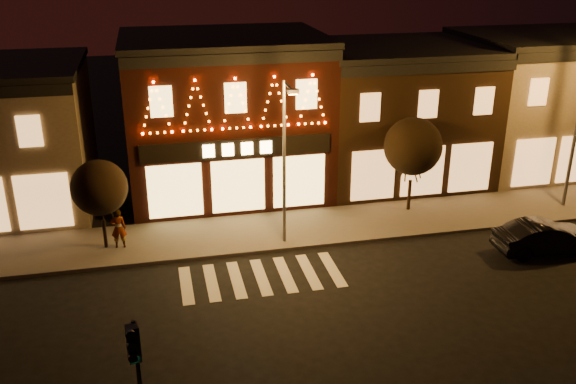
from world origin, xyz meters
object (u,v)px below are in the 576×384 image
object	(u,v)px
traffic_signal_near	(137,367)
streetlamp_mid	(285,152)
pedestrian	(118,228)
dark_sedan	(544,237)

from	to	relation	value
traffic_signal_near	streetlamp_mid	xyz separation A→B (m)	(6.21, 11.56, 1.30)
streetlamp_mid	pedestrian	bearing A→B (deg)	172.29
streetlamp_mid	dark_sedan	distance (m)	11.82
traffic_signal_near	dark_sedan	distance (m)	19.19
traffic_signal_near	dark_sedan	world-z (taller)	traffic_signal_near
traffic_signal_near	streetlamp_mid	bearing A→B (deg)	51.46
streetlamp_mid	dark_sedan	bearing A→B (deg)	-14.07
streetlamp_mid	dark_sedan	xyz separation A→B (m)	(10.81, -3.03, -3.68)
dark_sedan	pedestrian	world-z (taller)	pedestrian
traffic_signal_near	pedestrian	bearing A→B (deg)	83.99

